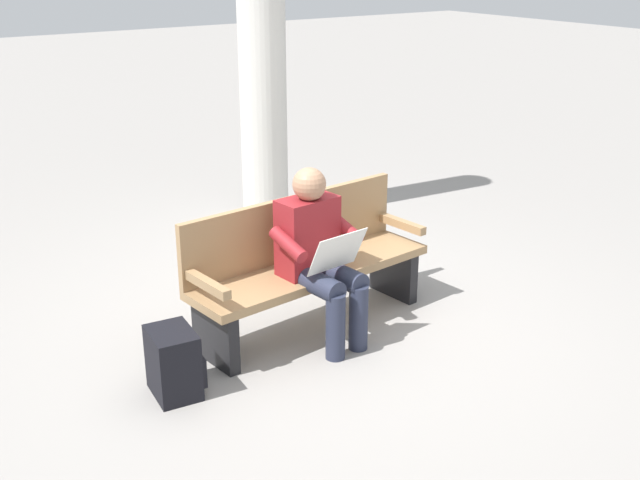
% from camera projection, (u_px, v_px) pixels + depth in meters
% --- Properties ---
extents(ground_plane, '(40.00, 40.00, 0.00)m').
position_uv_depth(ground_plane, '(312.00, 325.00, 5.50)').
color(ground_plane, gray).
extents(bench_near, '(1.84, 0.66, 0.90)m').
position_uv_depth(bench_near, '(306.00, 262.00, 5.39)').
color(bench_near, '#9E7A51').
rests_on(bench_near, ground).
extents(person_seated, '(0.60, 0.60, 1.18)m').
position_uv_depth(person_seated, '(319.00, 252.00, 5.11)').
color(person_seated, maroon).
rests_on(person_seated, ground).
extents(backpack, '(0.32, 0.36, 0.41)m').
position_uv_depth(backpack, '(174.00, 363.00, 4.60)').
color(backpack, black).
rests_on(backpack, ground).
extents(support_pillar, '(0.44, 0.44, 3.88)m').
position_uv_depth(support_pillar, '(261.00, 12.00, 7.00)').
color(support_pillar, beige).
rests_on(support_pillar, ground).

